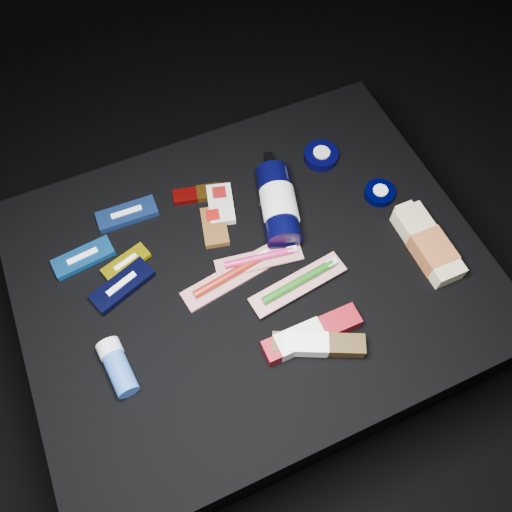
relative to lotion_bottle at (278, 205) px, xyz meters
name	(u,v)px	position (x,y,z in m)	size (l,w,h in m)	color
ground	(253,329)	(-0.11, -0.10, -0.44)	(3.00, 3.00, 0.00)	black
cloth_table	(252,302)	(-0.11, -0.10, -0.24)	(0.98, 0.78, 0.40)	black
luna_bar_0	(127,214)	(-0.31, 0.13, -0.03)	(0.14, 0.06, 0.02)	navy
luna_bar_1	(83,258)	(-0.43, 0.06, -0.03)	(0.13, 0.06, 0.02)	blue
luna_bar_2	(122,285)	(-0.37, -0.04, -0.03)	(0.14, 0.09, 0.02)	black
luna_bar_3	(126,263)	(-0.35, 0.01, -0.02)	(0.11, 0.07, 0.01)	#BEAD05
clif_bar_0	(214,225)	(-0.14, 0.03, -0.03)	(0.07, 0.11, 0.02)	#523313
clif_bar_1	(221,203)	(-0.11, 0.08, -0.03)	(0.08, 0.12, 0.02)	#B9B9B1
clif_bar_2	(271,183)	(0.02, 0.08, -0.03)	(0.09, 0.12, 0.02)	olive
power_bar	(202,194)	(-0.14, 0.12, -0.03)	(0.13, 0.06, 0.01)	maroon
lotion_bottle	(278,205)	(0.00, 0.00, 0.00)	(0.13, 0.25, 0.08)	black
cream_tin_upper	(321,156)	(0.16, 0.10, -0.03)	(0.08, 0.08, 0.03)	black
cream_tin_lower	(380,193)	(0.24, -0.05, -0.03)	(0.07, 0.07, 0.02)	black
bodywash_bottle	(428,245)	(0.26, -0.21, -0.02)	(0.07, 0.20, 0.04)	#C6BC8C
deodorant_stick	(117,366)	(-0.43, -0.20, -0.02)	(0.06, 0.11, 0.05)	#2750A6
toothbrush_pack_0	(231,276)	(-0.16, -0.10, -0.03)	(0.22, 0.08, 0.02)	#B7B2AB
toothbrush_pack_1	(260,259)	(-0.09, -0.10, -0.02)	(0.19, 0.07, 0.02)	#B8AFAC
toothbrush_pack_2	(299,282)	(-0.04, -0.18, -0.02)	(0.22, 0.08, 0.02)	silver
toothpaste_carton_red	(307,336)	(-0.07, -0.29, -0.02)	(0.20, 0.05, 0.04)	maroon
toothpaste_carton_green	(314,344)	(-0.07, -0.31, -0.02)	(0.18, 0.11, 0.03)	#352710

